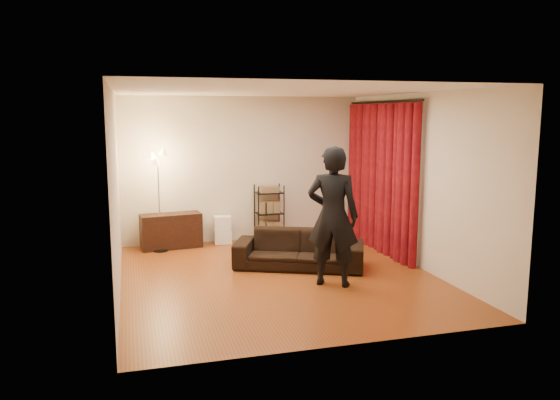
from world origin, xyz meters
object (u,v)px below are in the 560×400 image
object	(u,v)px
sofa	(299,249)
floor_lamp	(159,201)
person	(333,216)
storage_boxes	(223,230)
media_cabinet	(171,231)
wire_shelf	(269,213)

from	to	relation	value
sofa	floor_lamp	xyz separation A→B (m)	(-2.03, 1.62, 0.59)
person	storage_boxes	xyz separation A→B (m)	(-1.06, 2.86, -0.72)
media_cabinet	wire_shelf	bearing A→B (deg)	-5.34
storage_boxes	wire_shelf	world-z (taller)	wire_shelf
wire_shelf	floor_lamp	size ratio (longest dim) A/B	0.60
media_cabinet	wire_shelf	size ratio (longest dim) A/B	1.00
floor_lamp	media_cabinet	bearing A→B (deg)	43.28
wire_shelf	floor_lamp	distance (m)	2.07
wire_shelf	person	bearing A→B (deg)	-68.28
person	storage_boxes	distance (m)	3.13
storage_boxes	floor_lamp	distance (m)	1.34
media_cabinet	floor_lamp	bearing A→B (deg)	-143.63
sofa	floor_lamp	world-z (taller)	floor_lamp
sofa	person	world-z (taller)	person
storage_boxes	sofa	bearing A→B (deg)	-65.33
media_cabinet	floor_lamp	distance (m)	0.64
sofa	floor_lamp	size ratio (longest dim) A/B	1.12
wire_shelf	floor_lamp	bearing A→B (deg)	-155.19
person	media_cabinet	bearing A→B (deg)	-24.30
sofa	floor_lamp	bearing A→B (deg)	164.79
sofa	person	xyz separation A→B (m)	(0.18, -0.96, 0.69)
wire_shelf	media_cabinet	bearing A→B (deg)	-160.41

